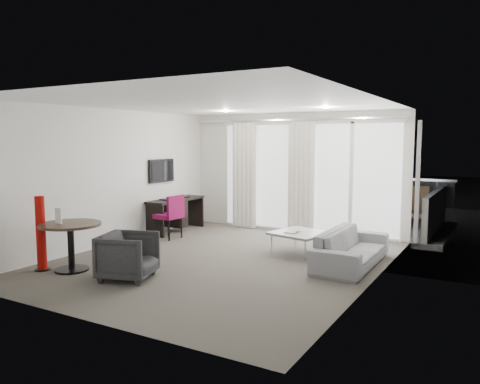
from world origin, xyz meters
The scene contains 28 objects.
floor centered at (0.00, 0.00, 0.00)m, with size 5.00×6.00×0.00m, color #4F4A42.
ceiling centered at (0.00, 0.00, 2.60)m, with size 5.00×6.00×0.00m, color white.
wall_left centered at (-2.50, 0.00, 1.30)m, with size 0.00×6.00×2.60m, color silver.
wall_right centered at (2.50, 0.00, 1.30)m, with size 0.00×6.00×2.60m, color silver.
wall_front centered at (0.00, -3.00, 1.30)m, with size 5.00×0.00×2.60m, color silver.
window_panel centered at (0.30, 2.98, 1.20)m, with size 4.00×0.02×2.38m, color white, non-canonical shape.
window_frame centered at (0.30, 2.97, 1.20)m, with size 4.10×0.06×2.44m, color white, non-canonical shape.
curtain_left centered at (-1.15, 2.82, 1.20)m, with size 0.60×0.20×2.38m, color silver, non-canonical shape.
curtain_right centered at (0.25, 2.82, 1.20)m, with size 0.60×0.20×2.38m, color silver, non-canonical shape.
curtain_track centered at (0.00, 2.82, 2.45)m, with size 4.80×0.04×0.04m, color #B2B2B7, non-canonical shape.
downlight_a centered at (-0.90, 1.60, 2.59)m, with size 0.12×0.12×0.02m, color #FFE0B2.
downlight_b centered at (1.20, 1.60, 2.59)m, with size 0.12×0.12×0.02m, color #FFE0B2.
desk centered at (-2.24, 1.66, 0.36)m, with size 0.48×1.54×0.72m, color black, non-canonical shape.
tv centered at (-2.46, 1.45, 1.35)m, with size 0.05×0.80×0.50m, color black, non-canonical shape.
desk_chair centered at (-1.90, 0.96, 0.45)m, with size 0.49×0.46×0.90m, color maroon, non-canonical shape.
round_table centered at (-1.71, -1.68, 0.37)m, with size 0.93×0.93×0.74m, color #322217, non-canonical shape.
menu_card centered at (-1.83, -1.79, 0.72)m, with size 0.13×0.02×0.24m, color white, non-canonical shape.
red_lamp centered at (-2.12, -1.89, 0.58)m, with size 0.23×0.23×1.16m, color #910A07.
tub_armchair centered at (-0.63, -1.57, 0.34)m, with size 0.72×0.75×0.68m, color #252527.
coffee_table centered at (0.96, 1.08, 0.20)m, with size 0.87×0.87×0.39m, color gray, non-canonical shape.
remote centered at (0.93, 0.99, 0.36)m, with size 0.04×0.14×0.02m, color black, non-canonical shape.
magazine centered at (0.85, 0.99, 0.36)m, with size 0.21×0.26×0.02m, color gray, non-canonical shape.
sofa centered at (1.97, 0.78, 0.29)m, with size 1.96×0.76×0.57m, color gray.
terrace_slab centered at (0.30, 4.50, -0.06)m, with size 5.60×3.00×0.12m, color #4D4D50.
rattan_chair_a centered at (1.08, 4.19, 0.37)m, with size 0.50×0.50×0.73m, color brown, non-canonical shape.
rattan_chair_b centered at (2.23, 5.11, 0.45)m, with size 0.62×0.62×0.91m, color brown, non-canonical shape.
rattan_table centered at (1.52, 4.45, 0.28)m, with size 0.56×0.56×0.56m, color brown, non-canonical shape.
balustrade centered at (0.30, 5.95, 0.50)m, with size 5.50×0.06×1.05m, color #B2B2B7, non-canonical shape.
Camera 1 is at (4.07, -6.53, 2.01)m, focal length 35.00 mm.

